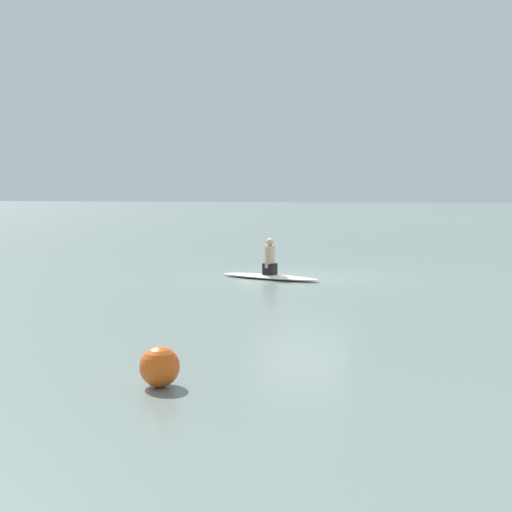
# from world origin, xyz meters

# --- Properties ---
(ground_plane) EXTENTS (400.00, 400.00, 0.00)m
(ground_plane) POSITION_xyz_m (0.00, 0.00, 0.00)
(ground_plane) COLOR slate
(surfboard) EXTENTS (2.89, 1.07, 0.12)m
(surfboard) POSITION_xyz_m (-0.58, -0.75, 0.06)
(surfboard) COLOR silver
(surfboard) RESTS_ON ground
(person_paddler) EXTENTS (0.34, 0.41, 0.93)m
(person_paddler) POSITION_xyz_m (-0.58, -0.75, 0.54)
(person_paddler) COLOR black
(person_paddler) RESTS_ON surfboard
(buoy_marker) EXTENTS (0.45, 0.45, 0.45)m
(buoy_marker) POSITION_xyz_m (2.20, -10.64, 0.23)
(buoy_marker) COLOR #E55919
(buoy_marker) RESTS_ON ground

